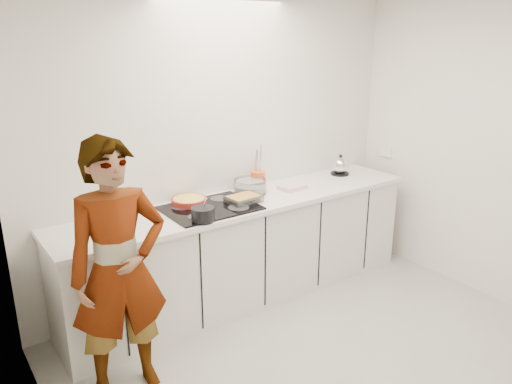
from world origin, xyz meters
TOP-DOWN VIEW (x-y plane):
  - floor at (0.00, 0.00)m, footprint 3.60×3.20m
  - wall_back at (0.00, 1.60)m, footprint 3.60×0.00m
  - wall_left at (-1.80, 0.00)m, footprint 0.00×3.20m
  - base_cabinets at (0.00, 1.28)m, footprint 3.20×0.58m
  - countertop at (0.00, 1.28)m, footprint 3.24×0.64m
  - hob at (-0.35, 1.26)m, footprint 0.72×0.54m
  - tart_dish at (-0.45, 1.43)m, footprint 0.35×0.35m
  - saucepan at (-0.54, 1.04)m, footprint 0.21×0.21m
  - baking_dish at (-0.06, 1.21)m, footprint 0.29×0.22m
  - mixing_bowl at (0.14, 1.40)m, footprint 0.36×0.36m
  - tea_towel at (0.52, 1.29)m, footprint 0.25×0.19m
  - kettle at (1.21, 1.39)m, footprint 0.19×0.19m
  - utensil_crock at (0.27, 1.47)m, footprint 0.16×0.16m
  - cook at (-1.30, 0.76)m, footprint 0.65×0.45m

SIDE VIEW (x-z plane):
  - floor at x=0.00m, z-range 0.00..0.00m
  - base_cabinets at x=0.00m, z-range 0.00..0.87m
  - cook at x=-1.30m, z-range 0.00..1.69m
  - countertop at x=0.00m, z-range 0.87..0.91m
  - hob at x=-0.35m, z-range 0.91..0.92m
  - tea_towel at x=0.52m, z-range 0.91..0.95m
  - tart_dish at x=-0.45m, z-range 0.93..0.97m
  - baking_dish at x=-0.06m, z-range 0.93..0.98m
  - mixing_bowl at x=0.14m, z-range 0.91..1.04m
  - saucepan at x=-0.54m, z-range 0.89..1.06m
  - utensil_crock at x=0.27m, z-range 0.91..1.08m
  - kettle at x=1.21m, z-range 0.89..1.10m
  - wall_back at x=0.00m, z-range 0.00..2.60m
  - wall_left at x=-1.80m, z-range 0.00..2.60m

